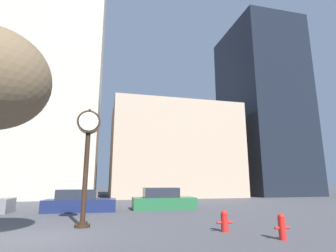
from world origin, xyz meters
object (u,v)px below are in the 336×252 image
Objects in this scene: fire_hydrant_far at (282,226)px; car_green at (163,200)px; street_clock at (88,144)px; fire_hydrant_near at (224,221)px; car_navy at (80,202)px.

car_green is at bearing 98.61° from fire_hydrant_far.
street_clock is 1.16× the size of car_green.
car_green is at bearing 92.71° from fire_hydrant_near.
street_clock reaches higher than fire_hydrant_near.
fire_hydrant_near is 2.04m from fire_hydrant_far.
street_clock is 8.25m from car_green.
car_navy is at bearing 124.84° from fire_hydrant_near.
car_green is at bearing 5.86° from car_navy.
fire_hydrant_far is (1.13, -1.70, 0.03)m from fire_hydrant_near.
fire_hydrant_far is at bearing -52.33° from car_navy.
car_navy reaches higher than fire_hydrant_near.
fire_hydrant_far is (1.53, -10.11, -0.18)m from car_green.
car_navy is at bearing -174.95° from car_green.
car_navy is 5.28m from car_green.
fire_hydrant_far is at bearing -79.16° from car_green.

